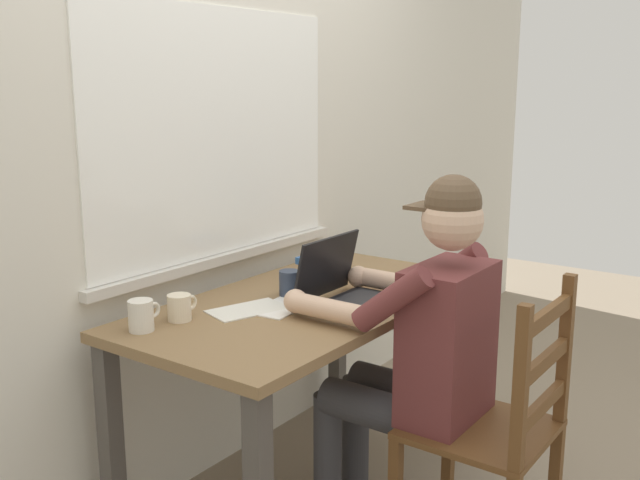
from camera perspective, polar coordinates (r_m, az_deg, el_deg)
The scene contains 12 objects.
back_wall at distance 2.78m, azimuth -8.36°, elevation 7.82°, with size 6.00×0.08×2.60m.
desk at distance 2.63m, azimuth -0.95°, elevation -6.79°, with size 1.39×0.72×0.75m.
seated_person at distance 2.41m, azimuth 7.68°, elevation -7.92°, with size 0.50×0.60×1.24m.
wooden_chair at distance 2.39m, azimuth 13.64°, elevation -14.20°, with size 0.42×0.42×0.93m.
laptop at distance 2.52m, azimuth 2.06°, elevation -3.86°, with size 0.33×0.28×0.23m.
computer_mouse at distance 2.73m, azimuth 6.46°, elevation -3.50°, with size 0.06×0.10×0.03m, color black.
coffee_mug_white at distance 2.40m, azimuth -10.89°, elevation -5.19°, with size 0.11×0.08×0.09m.
coffee_mug_dark at distance 2.62m, azimuth -2.37°, elevation -3.40°, with size 0.11×0.07×0.09m.
coffee_mug_spare at distance 2.33m, azimuth -13.78°, elevation -5.74°, with size 0.12×0.08×0.10m.
book_stack_main at distance 2.81m, azimuth 0.27°, elevation -2.27°, with size 0.19×0.16×0.10m.
paper_pile_near_laptop at distance 2.48m, azimuth -5.68°, elevation -5.44°, with size 0.26×0.15×0.00m, color silver.
paper_pile_back_corner at distance 2.50m, azimuth -2.99°, elevation -5.24°, with size 0.24×0.14×0.00m, color white.
Camera 1 is at (-1.99, -1.49, 1.51)m, focal length 40.92 mm.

